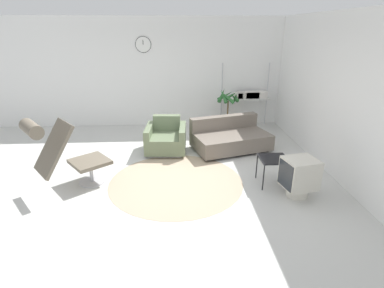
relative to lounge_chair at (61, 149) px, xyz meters
The scene contains 11 objects.
ground_plane 1.91m from the lounge_chair, 11.11° to the left, with size 12.00×12.00×0.00m, color silver.
wall_back 4.03m from the lounge_chair, 64.18° to the left, with size 12.00×0.09×2.80m.
wall_right 4.70m from the lounge_chair, ahead, with size 0.06×12.00×2.80m.
round_rug 1.95m from the lounge_chair, ahead, with size 2.32×2.32×0.01m.
lounge_chair is the anchor object (origin of this frame).
armchair_red 2.32m from the lounge_chair, 45.60° to the left, with size 0.88×0.90×0.72m.
couch_low 3.45m from the lounge_chair, 29.14° to the left, with size 1.80×1.37×0.67m.
side_table 3.45m from the lounge_chair, ahead, with size 0.47×0.47×0.47m.
crt_television 3.75m from the lounge_chair, ahead, with size 0.57×0.53×0.64m.
potted_plant 4.29m from the lounge_chair, 42.92° to the left, with size 0.59×0.58×1.10m.
shelf_unit 4.99m from the lounge_chair, 41.40° to the left, with size 1.29×0.28×1.67m.
Camera 1 is at (0.08, -4.79, 2.51)m, focal length 28.00 mm.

